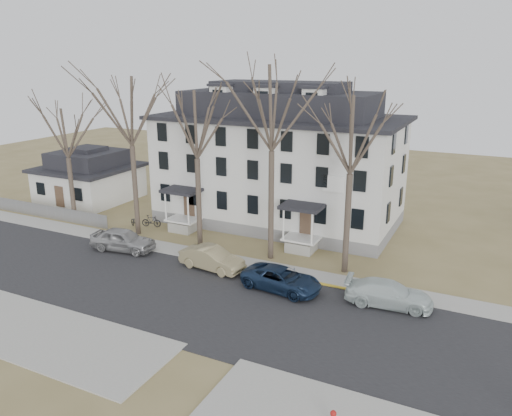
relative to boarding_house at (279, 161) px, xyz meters
The scene contains 19 objects.
ground 18.85m from the boarding_house, 83.64° to the right, with size 120.00×120.00×0.00m, color olive.
main_road 16.96m from the boarding_house, 82.85° to the right, with size 120.00×10.00×0.04m, color #27272A.
far_sidewalk 11.49m from the boarding_house, 78.64° to the right, with size 120.00×2.00×0.08m, color #A09F97.
near_sidewalk_left 24.33m from the boarding_house, 104.65° to the right, with size 20.00×5.00×0.08m, color #A09F97.
yellow_curb 13.99m from the boarding_house, 57.18° to the right, with size 14.00×0.25×0.06m, color gold.
boarding_house is the anchor object (origin of this frame).
small_house 20.34m from the boarding_house, behind, with size 8.70×8.70×5.00m.
fence 21.48m from the boarding_house, 156.01° to the right, with size 14.00×0.06×1.20m, color gray.
tree_far_left 13.12m from the boarding_house, 137.82° to the right, with size 8.40×8.40×13.72m.
tree_mid_left 9.66m from the boarding_house, 110.20° to the right, with size 7.80×7.80×12.74m.
tree_center 10.39m from the boarding_house, 69.80° to the right, with size 9.00×9.00×14.70m.
tree_mid_right 12.51m from the boarding_house, 43.81° to the right, with size 7.80×7.80×12.74m.
tree_bungalow 18.17m from the boarding_house, 152.99° to the right, with size 6.60×6.60×10.78m.
car_silver 14.65m from the boarding_house, 122.65° to the right, with size 1.98×4.93×1.68m, color #A0A0A0.
car_tan 12.68m from the boarding_house, 88.69° to the right, with size 1.62×4.65×1.53m, color #998C62.
car_navy 14.66m from the boarding_house, 65.46° to the right, with size 2.33×5.06×1.41m, color #162641.
car_white 17.57m from the boarding_house, 44.08° to the right, with size 2.04×5.01×1.45m, color silver.
bicycle_left 13.32m from the boarding_house, 144.49° to the right, with size 0.64×1.84×0.97m, color black.
bicycle_right 12.06m from the boarding_house, 144.55° to the right, with size 0.48×1.70×1.02m, color black.
Camera 1 is at (14.79, -20.80, 13.83)m, focal length 35.00 mm.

